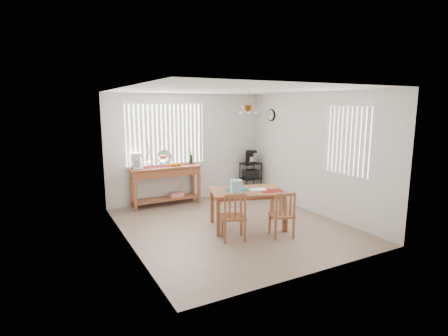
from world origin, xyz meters
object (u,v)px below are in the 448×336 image
chair_left (234,217)px  chair_right (282,215)px  sideboard (166,176)px  cart_items (251,157)px  wire_cart (250,175)px  dining_table (247,194)px

chair_left → chair_right: size_ratio=1.03×
sideboard → chair_left: size_ratio=1.90×
chair_right → cart_items: bearing=67.9°
wire_cart → chair_right: chair_right is taller
sideboard → dining_table: sideboard is taller
dining_table → cart_items: bearing=56.1°
wire_cart → cart_items: cart_items is taller
cart_items → chair_right: bearing=-112.1°
dining_table → chair_left: bearing=-139.6°
sideboard → chair_right: sideboard is taller
cart_items → dining_table: 2.64m
chair_right → dining_table: bearing=109.5°
cart_items → chair_left: size_ratio=0.40×
sideboard → chair_right: bearing=-68.8°
wire_cart → dining_table: 2.62m
chair_left → chair_right: 0.88m
chair_left → dining_table: bearing=40.4°
wire_cart → dining_table: size_ratio=0.53×
dining_table → chair_right: size_ratio=1.87×
cart_items → dining_table: (-1.46, -2.18, -0.34)m
wire_cart → cart_items: size_ratio=2.43×
sideboard → cart_items: bearing=-0.1°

